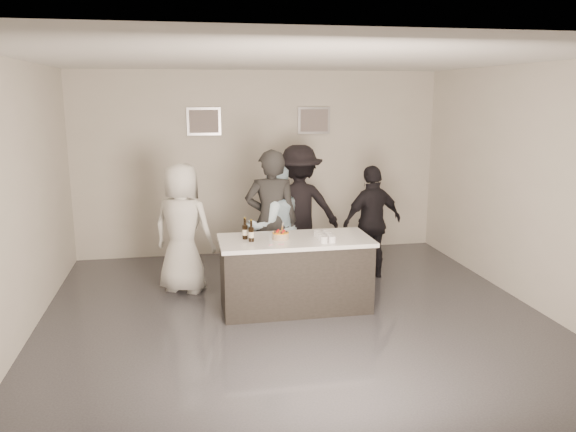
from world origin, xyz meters
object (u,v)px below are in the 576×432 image
(beer_bottle_b, at_px, (251,231))
(person_guest_left, at_px, (183,228))
(person_main_blue, at_px, (274,227))
(person_guest_back, at_px, (299,208))
(person_guest_right, at_px, (372,222))
(person_main_black, at_px, (271,221))
(beer_bottle_a, at_px, (245,229))
(cake, at_px, (281,236))
(bar_counter, at_px, (295,273))

(beer_bottle_b, relative_size, person_guest_left, 0.15)
(person_main_blue, height_order, person_guest_back, person_guest_back)
(beer_bottle_b, xyz_separation_m, person_guest_left, (-0.81, 0.94, -0.16))
(person_guest_right, bearing_deg, beer_bottle_b, 13.01)
(person_main_black, height_order, person_main_blue, person_main_black)
(beer_bottle_a, distance_m, person_main_blue, 0.93)
(cake, height_order, person_guest_left, person_guest_left)
(beer_bottle_a, bearing_deg, beer_bottle_b, -65.30)
(bar_counter, bearing_deg, beer_bottle_b, -174.89)
(person_guest_back, bearing_deg, person_main_blue, 58.85)
(beer_bottle_a, xyz_separation_m, person_main_black, (0.42, 0.63, -0.07))
(person_guest_left, relative_size, person_guest_right, 1.06)
(person_guest_right, bearing_deg, person_guest_left, -13.85)
(person_main_black, relative_size, person_guest_right, 1.17)
(cake, xyz_separation_m, beer_bottle_a, (-0.43, 0.08, 0.09))
(cake, height_order, person_guest_back, person_guest_back)
(cake, xyz_separation_m, person_guest_right, (1.51, 0.98, -0.12))
(bar_counter, height_order, beer_bottle_b, beer_bottle_b)
(person_main_black, distance_m, person_guest_right, 1.54)
(cake, bearing_deg, beer_bottle_a, 169.96)
(person_main_black, bearing_deg, person_main_blue, -106.58)
(beer_bottle_b, distance_m, person_main_blue, 1.01)
(bar_counter, xyz_separation_m, person_guest_back, (0.36, 1.55, 0.50))
(cake, distance_m, person_guest_right, 1.80)
(person_main_blue, distance_m, person_guest_left, 1.24)
(person_guest_left, height_order, person_guest_right, person_guest_left)
(beer_bottle_b, height_order, person_guest_back, person_guest_back)
(person_main_blue, height_order, person_guest_right, person_main_blue)
(person_guest_left, bearing_deg, person_guest_back, -131.62)
(beer_bottle_b, xyz_separation_m, person_main_blue, (0.43, 0.90, -0.19))
(person_guest_right, bearing_deg, cake, 17.06)
(beer_bottle_b, height_order, person_guest_left, person_guest_left)
(cake, xyz_separation_m, beer_bottle_b, (-0.36, -0.06, 0.09))
(bar_counter, distance_m, beer_bottle_b, 0.80)
(bar_counter, distance_m, person_guest_right, 1.70)
(person_main_blue, distance_m, person_guest_right, 1.45)
(cake, height_order, beer_bottle_a, beer_bottle_a)
(beer_bottle_b, xyz_separation_m, person_main_black, (0.36, 0.76, -0.07))
(beer_bottle_a, distance_m, person_guest_left, 1.11)
(person_main_blue, bearing_deg, person_main_black, 47.04)
(person_main_black, bearing_deg, beer_bottle_a, 64.47)
(bar_counter, bearing_deg, person_main_black, 104.32)
(bar_counter, relative_size, cake, 9.15)
(person_main_black, relative_size, person_main_blue, 1.14)
(person_main_black, bearing_deg, person_guest_right, -161.53)
(beer_bottle_a, bearing_deg, person_main_blue, 57.63)
(person_main_black, bearing_deg, bar_counter, 112.63)
(bar_counter, distance_m, person_guest_back, 1.66)
(cake, relative_size, beer_bottle_a, 0.78)
(bar_counter, bearing_deg, person_guest_back, 76.77)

